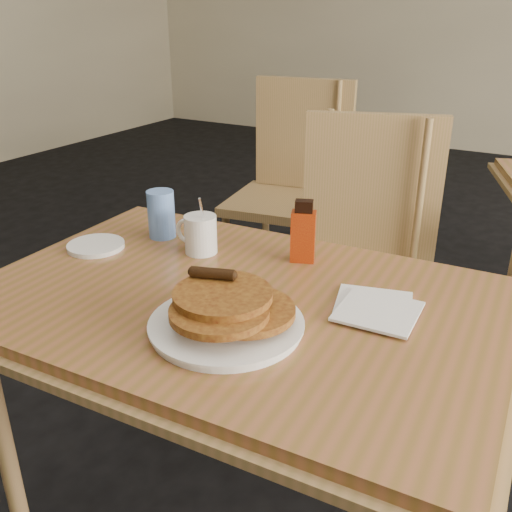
# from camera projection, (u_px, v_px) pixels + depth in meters

# --- Properties ---
(main_table) EXTENTS (1.19, 0.83, 0.75)m
(main_table) POSITION_uv_depth(u_px,v_px,m) (236.00, 313.00, 1.24)
(main_table) COLOR brown
(main_table) RESTS_ON floor
(chair_main_far) EXTENTS (0.57, 0.58, 1.01)m
(chair_main_far) POSITION_uv_depth(u_px,v_px,m) (357.00, 242.00, 1.88)
(chair_main_far) COLOR #A17A4C
(chair_main_far) RESTS_ON floor
(chair_wall_extra) EXTENTS (0.53, 0.53, 1.02)m
(chair_wall_extra) POSITION_uv_depth(u_px,v_px,m) (293.00, 172.00, 2.63)
(chair_wall_extra) COLOR #A17A4C
(chair_wall_extra) RESTS_ON floor
(pancake_plate) EXTENTS (0.30, 0.30, 0.10)m
(pancake_plate) POSITION_uv_depth(u_px,v_px,m) (227.00, 315.00, 1.08)
(pancake_plate) COLOR white
(pancake_plate) RESTS_ON main_table
(coffee_mug) EXTENTS (0.12, 0.08, 0.15)m
(coffee_mug) POSITION_uv_depth(u_px,v_px,m) (200.00, 233.00, 1.42)
(coffee_mug) COLOR white
(coffee_mug) RESTS_ON main_table
(syrup_bottle) EXTENTS (0.07, 0.06, 0.15)m
(syrup_bottle) POSITION_uv_depth(u_px,v_px,m) (303.00, 233.00, 1.36)
(syrup_bottle) COLOR maroon
(syrup_bottle) RESTS_ON main_table
(napkin_stack) EXTENTS (0.19, 0.20, 0.01)m
(napkin_stack) POSITION_uv_depth(u_px,v_px,m) (376.00, 308.00, 1.16)
(napkin_stack) COLOR silver
(napkin_stack) RESTS_ON main_table
(blue_tumbler) EXTENTS (0.08, 0.08, 0.13)m
(blue_tumbler) POSITION_uv_depth(u_px,v_px,m) (161.00, 214.00, 1.51)
(blue_tumbler) COLOR #6190E4
(blue_tumbler) RESTS_ON main_table
(side_saucer) EXTENTS (0.15, 0.15, 0.01)m
(side_saucer) POSITION_uv_depth(u_px,v_px,m) (96.00, 246.00, 1.46)
(side_saucer) COLOR white
(side_saucer) RESTS_ON main_table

